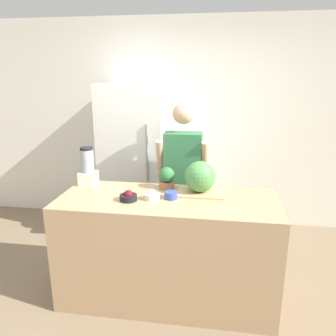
{
  "coord_description": "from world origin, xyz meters",
  "views": [
    {
      "loc": [
        0.38,
        -2.13,
        1.91
      ],
      "look_at": [
        0.0,
        0.4,
        1.18
      ],
      "focal_mm": 35.0,
      "sensor_mm": 36.0,
      "label": 1
    }
  ],
  "objects_px": {
    "bowl_cream": "(152,195)",
    "potted_plant": "(167,178)",
    "bowl_small_blue": "(171,195)",
    "blender": "(88,168)",
    "watermelon": "(200,177)",
    "person": "(183,181)",
    "bowl_cherries": "(128,197)",
    "refrigerator": "(136,160)"
  },
  "relations": [
    {
      "from": "bowl_cream",
      "to": "potted_plant",
      "type": "bearing_deg",
      "value": 74.15
    },
    {
      "from": "bowl_small_blue",
      "to": "blender",
      "type": "relative_size",
      "value": 0.3
    },
    {
      "from": "watermelon",
      "to": "potted_plant",
      "type": "bearing_deg",
      "value": 166.44
    },
    {
      "from": "blender",
      "to": "potted_plant",
      "type": "height_order",
      "value": "blender"
    },
    {
      "from": "watermelon",
      "to": "blender",
      "type": "xyz_separation_m",
      "value": [
        -1.03,
        0.07,
        0.01
      ]
    },
    {
      "from": "blender",
      "to": "person",
      "type": "bearing_deg",
      "value": 28.1
    },
    {
      "from": "bowl_cherries",
      "to": "bowl_cream",
      "type": "height_order",
      "value": "bowl_cherries"
    },
    {
      "from": "person",
      "to": "blender",
      "type": "relative_size",
      "value": 4.69
    },
    {
      "from": "refrigerator",
      "to": "bowl_small_blue",
      "type": "distance_m",
      "value": 1.42
    },
    {
      "from": "watermelon",
      "to": "potted_plant",
      "type": "relative_size",
      "value": 1.35
    },
    {
      "from": "person",
      "to": "blender",
      "type": "xyz_separation_m",
      "value": [
        -0.83,
        -0.44,
        0.23
      ]
    },
    {
      "from": "blender",
      "to": "bowl_cherries",
      "type": "bearing_deg",
      "value": -35.42
    },
    {
      "from": "potted_plant",
      "to": "blender",
      "type": "bearing_deg",
      "value": 179.89
    },
    {
      "from": "person",
      "to": "bowl_small_blue",
      "type": "bearing_deg",
      "value": -92.19
    },
    {
      "from": "bowl_small_blue",
      "to": "potted_plant",
      "type": "distance_m",
      "value": 0.26
    },
    {
      "from": "refrigerator",
      "to": "potted_plant",
      "type": "distance_m",
      "value": 1.17
    },
    {
      "from": "potted_plant",
      "to": "bowl_cream",
      "type": "bearing_deg",
      "value": -105.85
    },
    {
      "from": "watermelon",
      "to": "blender",
      "type": "distance_m",
      "value": 1.04
    },
    {
      "from": "bowl_small_blue",
      "to": "blender",
      "type": "bearing_deg",
      "value": 163.2
    },
    {
      "from": "bowl_cherries",
      "to": "bowl_small_blue",
      "type": "xyz_separation_m",
      "value": [
        0.33,
        0.09,
        -0.0
      ]
    },
    {
      "from": "watermelon",
      "to": "bowl_small_blue",
      "type": "relative_size",
      "value": 2.52
    },
    {
      "from": "refrigerator",
      "to": "bowl_cherries",
      "type": "bearing_deg",
      "value": -78.5
    },
    {
      "from": "bowl_cream",
      "to": "blender",
      "type": "bearing_deg",
      "value": 156.76
    },
    {
      "from": "person",
      "to": "blender",
      "type": "bearing_deg",
      "value": -151.9
    },
    {
      "from": "potted_plant",
      "to": "watermelon",
      "type": "bearing_deg",
      "value": -13.56
    },
    {
      "from": "person",
      "to": "bowl_cream",
      "type": "relative_size",
      "value": 13.42
    },
    {
      "from": "bowl_small_blue",
      "to": "blender",
      "type": "height_order",
      "value": "blender"
    },
    {
      "from": "person",
      "to": "watermelon",
      "type": "relative_size",
      "value": 6.22
    },
    {
      "from": "person",
      "to": "bowl_small_blue",
      "type": "relative_size",
      "value": 15.66
    },
    {
      "from": "person",
      "to": "watermelon",
      "type": "height_order",
      "value": "person"
    },
    {
      "from": "bowl_cream",
      "to": "blender",
      "type": "height_order",
      "value": "blender"
    },
    {
      "from": "person",
      "to": "potted_plant",
      "type": "distance_m",
      "value": 0.49
    },
    {
      "from": "bowl_small_blue",
      "to": "person",
      "type": "bearing_deg",
      "value": 87.81
    },
    {
      "from": "watermelon",
      "to": "bowl_cherries",
      "type": "height_order",
      "value": "watermelon"
    },
    {
      "from": "person",
      "to": "bowl_small_blue",
      "type": "distance_m",
      "value": 0.69
    },
    {
      "from": "refrigerator",
      "to": "watermelon",
      "type": "relative_size",
      "value": 6.8
    },
    {
      "from": "blender",
      "to": "potted_plant",
      "type": "relative_size",
      "value": 1.8
    },
    {
      "from": "refrigerator",
      "to": "watermelon",
      "type": "bearing_deg",
      "value": -52.8
    },
    {
      "from": "bowl_cherries",
      "to": "bowl_cream",
      "type": "xyz_separation_m",
      "value": [
        0.18,
        0.05,
        0.0
      ]
    },
    {
      "from": "bowl_small_blue",
      "to": "potted_plant",
      "type": "height_order",
      "value": "potted_plant"
    },
    {
      "from": "blender",
      "to": "potted_plant",
      "type": "distance_m",
      "value": 0.74
    },
    {
      "from": "bowl_small_blue",
      "to": "blender",
      "type": "distance_m",
      "value": 0.85
    }
  ]
}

